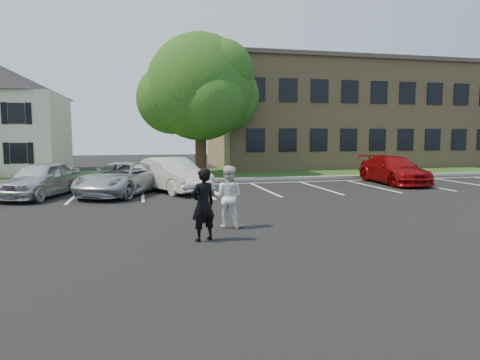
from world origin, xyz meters
The scene contains 12 objects.
ground_plane centered at (0.00, 0.00, 0.00)m, with size 90.00×90.00×0.00m, color black.
curb centered at (0.00, 12.00, 0.07)m, with size 40.00×0.30×0.15m, color gray.
grass_strip centered at (0.00, 16.00, 0.04)m, with size 44.00×8.00×0.08m, color #1C4514.
stall_lines centered at (1.40, 8.95, 0.01)m, with size 34.00×5.36×0.01m.
office_building centered at (14.00, 21.99, 4.16)m, with size 22.40×10.40×8.30m.
tree centered at (0.92, 15.64, 5.35)m, with size 7.80×7.20×8.80m.
man_black_suit centered at (-1.39, -1.03, 0.89)m, with size 0.65×0.43×1.79m, color black.
man_white_shirt centered at (-0.50, 0.32, 0.87)m, with size 0.84×0.66×1.73m, color white.
car_silver_west centered at (-6.89, 7.71, 0.75)m, with size 1.76×4.39×1.49m, color silver.
car_silver_minivan centered at (-3.69, 7.71, 0.70)m, with size 2.31×5.00×1.39m, color #B2B5BA.
car_white_sedan centered at (-1.49, 8.28, 0.77)m, with size 1.62×4.65×1.53m, color silver.
car_red_compact centered at (10.12, 8.79, 0.73)m, with size 2.04×5.01×1.45m, color maroon.
Camera 1 is at (-2.83, -11.22, 2.59)m, focal length 32.00 mm.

